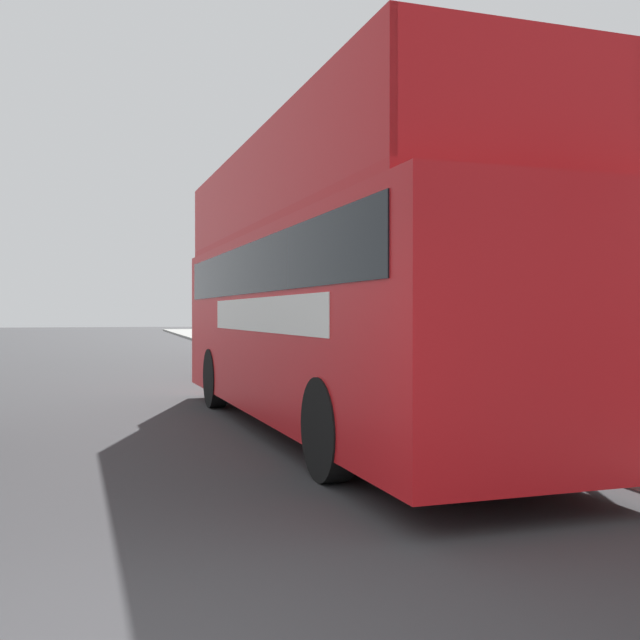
# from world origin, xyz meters

# --- Properties ---
(ground_plane) EXTENTS (144.00, 144.00, 0.00)m
(ground_plane) POSITION_xyz_m (0.00, 21.00, 0.00)
(ground_plane) COLOR #333335
(sidewalk) EXTENTS (3.52, 108.00, 0.14)m
(sidewalk) POSITION_xyz_m (6.82, 18.00, 0.07)
(sidewalk) COLOR #999993
(sidewalk) RESTS_ON ground_plane
(brick_terrace_rear) EXTENTS (6.00, 17.31, 9.46)m
(brick_terrace_rear) POSITION_xyz_m (11.58, 19.31, 4.73)
(brick_terrace_rear) COLOR brown
(brick_terrace_rear) RESTS_ON ground_plane
(tour_bus) EXTENTS (2.92, 10.56, 4.14)m
(tour_bus) POSITION_xyz_m (3.25, 7.07, 1.84)
(tour_bus) COLOR red
(tour_bus) RESTS_ON ground_plane
(parked_car_ahead_of_bus) EXTENTS (2.02, 4.65, 1.54)m
(parked_car_ahead_of_bus) POSITION_xyz_m (3.89, 15.80, 0.72)
(parked_car_ahead_of_bus) COLOR maroon
(parked_car_ahead_of_bus) RESTS_ON ground_plane
(lamp_post_nearest) EXTENTS (0.35, 0.35, 4.78)m
(lamp_post_nearest) POSITION_xyz_m (5.61, 5.88, 3.43)
(lamp_post_nearest) COLOR black
(lamp_post_nearest) RESTS_ON sidewalk
(lamp_post_second) EXTENTS (0.35, 0.35, 4.30)m
(lamp_post_second) POSITION_xyz_m (5.48, 13.97, 3.14)
(lamp_post_second) COLOR black
(lamp_post_second) RESTS_ON sidewalk
(lamp_post_third) EXTENTS (0.35, 0.35, 4.34)m
(lamp_post_third) POSITION_xyz_m (5.53, 22.06, 3.16)
(lamp_post_third) COLOR black
(lamp_post_third) RESTS_ON sidewalk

